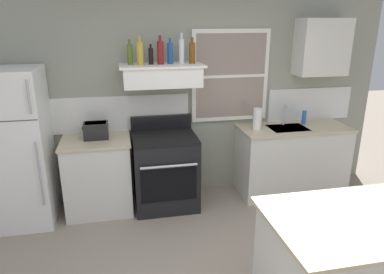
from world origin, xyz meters
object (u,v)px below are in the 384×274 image
Objects in this scene: stove_range at (165,170)px; bottle_olive_oil_square at (130,54)px; paper_towel_roll at (257,119)px; dish_soap_bottle at (304,117)px; kitchen_island at (358,270)px; bottle_blue_liqueur at (170,53)px; bottle_amber_wine at (192,53)px; bottle_champagne_gold_foil at (140,53)px; bottle_red_label_wine at (160,52)px; bottle_balsamic_dark at (151,56)px; bottle_clear_tall at (182,51)px; toaster at (96,130)px; refrigerator at (16,149)px.

bottle_olive_oil_square is at bearing 160.29° from stove_range.
paper_towel_roll is 1.50× the size of dish_soap_bottle.
bottle_olive_oil_square is 0.20× the size of kitchen_island.
bottle_blue_liqueur reaches higher than stove_range.
bottle_amber_wine is at bearing -2.04° from bottle_olive_oil_square.
stove_range is 6.06× the size of dish_soap_bottle.
bottle_amber_wine is 1.09× the size of paper_towel_roll.
bottle_champagne_gold_foil reaches higher than bottle_blue_liqueur.
bottle_red_label_wine is (-0.01, 0.09, 1.41)m from stove_range.
paper_towel_roll is (1.30, -0.07, -0.80)m from bottle_balsamic_dark.
bottle_olive_oil_square is 0.71m from bottle_amber_wine.
bottle_red_label_wine is 0.37m from bottle_amber_wine.
stove_range is at bearing -153.00° from bottle_clear_tall.
bottle_blue_liqueur is 0.21× the size of kitchen_island.
bottle_amber_wine is (0.60, 0.01, -0.01)m from bottle_champagne_gold_foil.
bottle_blue_liqueur reaches higher than kitchen_island.
bottle_balsamic_dark is at bearing 179.60° from bottle_amber_wine.
bottle_olive_oil_square is at bearing 173.43° from bottle_red_label_wine.
paper_towel_roll reaches higher than toaster.
paper_towel_roll reaches higher than stove_range.
bottle_champagne_gold_foil reaches higher than bottle_olive_oil_square.
bottle_blue_liqueur is at bearing -179.64° from dish_soap_bottle.
paper_towel_roll is at bearing -171.83° from dish_soap_bottle.
refrigerator is 6.06× the size of bottle_blue_liqueur.
bottle_olive_oil_square reaches higher than kitchen_island.
bottle_olive_oil_square is 0.34m from bottle_red_label_wine.
bottle_amber_wine reaches higher than stove_range.
bottle_olive_oil_square is 0.46m from bottle_blue_liqueur.
bottle_blue_liqueur is at bearing 4.85° from refrigerator.
refrigerator is 1.70m from stove_range.
bottle_amber_wine is at bearing -10.65° from bottle_clear_tall.
bottle_blue_liqueur is 2.84m from kitchen_island.
bottle_clear_tall reaches higher than kitchen_island.
dish_soap_bottle is (1.89, 0.05, -0.88)m from bottle_red_label_wine.
kitchen_island is at bearing -67.53° from bottle_clear_tall.
bottle_red_label_wine is at bearing 96.44° from stove_range.
bottle_red_label_wine is at bearing -0.65° from bottle_champagne_gold_foil.
toaster is 2.98m from kitchen_island.
stove_range is 3.90× the size of bottle_olive_oil_square.
bottle_balsamic_dark is at bearing 6.80° from bottle_champagne_gold_foil.
kitchen_island is at bearing -59.94° from bottle_balsamic_dark.
bottle_balsamic_dark is at bearing 177.10° from paper_towel_roll.
toaster is 0.94× the size of bottle_champagne_gold_foil.
bottle_blue_liqueur is at bearing 6.18° from bottle_champagne_gold_foil.
stove_range is 1.41m from bottle_blue_liqueur.
bottle_balsamic_dark is (0.23, -0.02, -0.02)m from bottle_olive_oil_square.
bottle_red_label_wine is 2.08m from dish_soap_bottle.
bottle_olive_oil_square is 0.95× the size of bottle_amber_wine.
toaster is 0.93× the size of bottle_red_label_wine.
toaster is 0.27× the size of stove_range.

